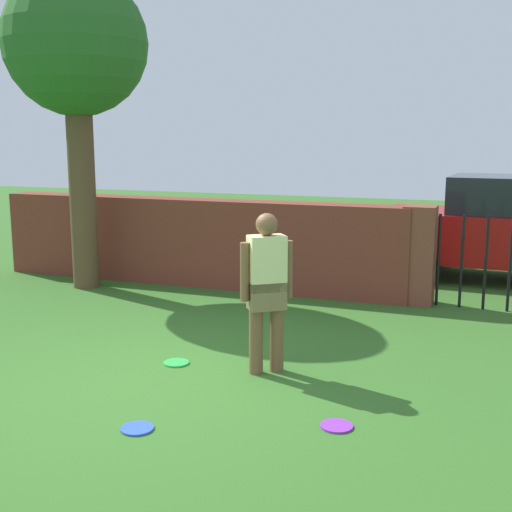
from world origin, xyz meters
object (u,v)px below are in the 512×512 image
object	(u,v)px
tree	(76,50)
frisbee_blue	(137,428)
frisbee_green	(176,363)
person	(267,286)
frisbee_purple	(337,426)

from	to	relation	value
tree	frisbee_blue	size ratio (longest dim) A/B	17.77
tree	frisbee_green	size ratio (longest dim) A/B	17.77
person	frisbee_purple	bearing A→B (deg)	-83.36
frisbee_purple	frisbee_blue	bearing A→B (deg)	-157.50
frisbee_purple	frisbee_blue	xyz separation A→B (m)	(-1.51, -0.62, 0.00)
tree	frisbee_green	world-z (taller)	tree
frisbee_blue	frisbee_green	bearing A→B (deg)	106.22
frisbee_green	frisbee_blue	bearing A→B (deg)	-73.78
tree	person	size ratio (longest dim) A/B	2.96
person	frisbee_purple	xyz separation A→B (m)	(0.98, -1.00, -0.89)
frisbee_purple	frisbee_blue	world-z (taller)	same
person	frisbee_green	distance (m)	1.32
frisbee_green	frisbee_purple	bearing A→B (deg)	-24.70
tree	person	distance (m)	5.49
tree	frisbee_blue	xyz separation A→B (m)	(3.46, -4.24, -3.61)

